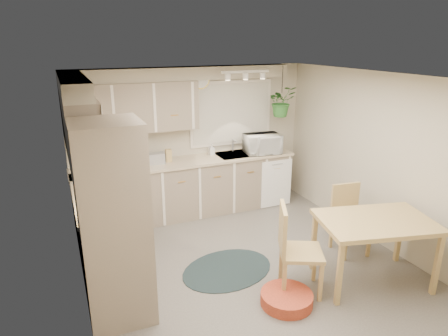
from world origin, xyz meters
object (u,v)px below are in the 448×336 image
(chair_back, at_px, (351,221))
(pet_bed, at_px, (287,299))
(dining_table, at_px, (372,251))
(braided_rug, at_px, (227,269))
(chair_left, at_px, (301,250))
(microwave, at_px, (262,142))

(chair_back, bearing_deg, pet_bed, 32.00)
(dining_table, relative_size, braided_rug, 1.06)
(chair_back, relative_size, braided_rug, 0.77)
(pet_bed, bearing_deg, chair_left, 32.07)
(dining_table, distance_m, chair_left, 0.92)
(chair_left, height_order, pet_bed, chair_left)
(dining_table, relative_size, chair_left, 1.23)
(braided_rug, xyz_separation_m, microwave, (1.41, 1.74, 1.14))
(dining_table, distance_m, pet_bed, 1.22)
(pet_bed, bearing_deg, microwave, 67.69)
(chair_left, height_order, braided_rug, chair_left)
(pet_bed, distance_m, microwave, 3.04)
(dining_table, distance_m, chair_back, 0.70)
(dining_table, relative_size, microwave, 2.17)
(chair_left, bearing_deg, braided_rug, -114.00)
(microwave, bearing_deg, chair_back, -73.84)
(dining_table, bearing_deg, chair_left, 168.74)
(dining_table, distance_m, microwave, 2.73)
(chair_left, bearing_deg, microwave, -172.38)
(braided_rug, xyz_separation_m, pet_bed, (0.33, -0.89, 0.06))
(chair_back, height_order, pet_bed, chair_back)
(chair_left, relative_size, microwave, 1.77)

